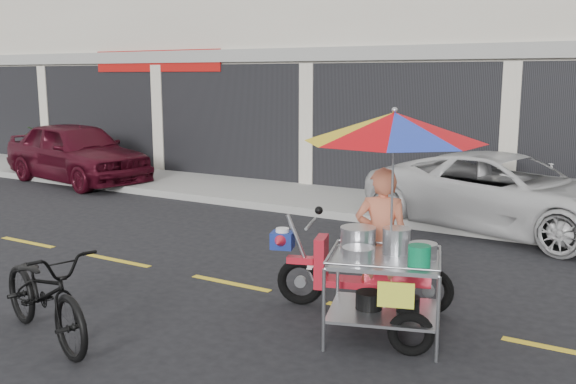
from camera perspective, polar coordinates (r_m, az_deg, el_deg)
The scene contains 9 objects.
ground at distance 7.42m, azimuth 7.72°, elevation -10.57°, with size 90.00×90.00×0.00m, color black.
sidewalk at distance 12.47m, azimuth 17.76°, elevation -2.02°, with size 45.00×3.00×0.15m, color gray.
centerline at distance 7.42m, azimuth 7.72°, elevation -10.54°, with size 42.00×0.10×0.01m, color gold.
maroon_sedan at distance 16.76m, azimuth -18.27°, elevation 3.39°, with size 1.80×4.46×1.52m, color #3F0915.
white_pickup at distance 11.51m, azimuth 18.82°, elevation -0.09°, with size 2.20×4.78×1.33m, color silver.
plant_tall at distance 20.44m, azimuth -21.12°, elevation 4.09°, with size 0.91×0.79×1.01m, color #214911.
plant_short at distance 19.49m, azimuth -19.53°, elevation 3.71°, with size 0.49×0.49×0.87m, color #214911.
near_bicycle at distance 6.91m, azimuth -20.82°, elevation -8.39°, with size 0.66×1.90×1.00m, color black.
food_vendor_rig at distance 6.66m, azimuth 8.69°, elevation 0.12°, with size 2.71×2.25×2.34m.
Camera 1 is at (2.68, -6.40, 2.64)m, focal length 40.00 mm.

